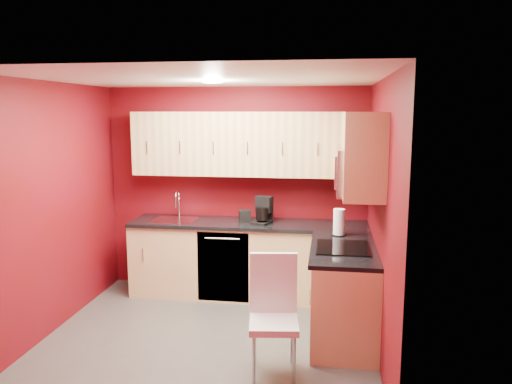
% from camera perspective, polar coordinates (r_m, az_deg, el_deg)
% --- Properties ---
extents(floor, '(3.20, 3.20, 0.00)m').
position_cam_1_polar(floor, '(5.13, -5.38, -16.28)').
color(floor, '#464542').
rests_on(floor, ground).
extents(ceiling, '(3.20, 3.20, 0.00)m').
position_cam_1_polar(ceiling, '(4.64, -5.85, 12.81)').
color(ceiling, white).
rests_on(ceiling, wall_back).
extents(wall_back, '(3.20, 0.00, 3.20)m').
position_cam_1_polar(wall_back, '(6.17, -2.26, 0.30)').
color(wall_back, '#610917').
rests_on(wall_back, floor).
extents(wall_front, '(3.20, 0.00, 3.20)m').
position_cam_1_polar(wall_front, '(3.34, -11.86, -7.59)').
color(wall_front, '#610917').
rests_on(wall_front, floor).
extents(wall_left, '(0.00, 3.00, 3.00)m').
position_cam_1_polar(wall_left, '(5.34, -22.51, -1.80)').
color(wall_left, '#610917').
rests_on(wall_left, floor).
extents(wall_right, '(0.00, 3.00, 3.00)m').
position_cam_1_polar(wall_right, '(4.62, 14.07, -3.00)').
color(wall_right, '#610917').
rests_on(wall_right, floor).
extents(base_cabinets_back, '(2.80, 0.60, 0.87)m').
position_cam_1_polar(base_cabinets_back, '(6.03, -0.86, -7.85)').
color(base_cabinets_back, '#E3BF82').
rests_on(base_cabinets_back, floor).
extents(base_cabinets_right, '(0.60, 1.30, 0.87)m').
position_cam_1_polar(base_cabinets_right, '(5.07, 9.98, -11.38)').
color(base_cabinets_right, '#E3BF82').
rests_on(base_cabinets_right, floor).
extents(countertop_back, '(2.80, 0.63, 0.04)m').
position_cam_1_polar(countertop_back, '(5.90, -0.89, -3.67)').
color(countertop_back, black).
rests_on(countertop_back, base_cabinets_back).
extents(countertop_right, '(0.63, 1.27, 0.04)m').
position_cam_1_polar(countertop_right, '(4.91, 9.96, -6.46)').
color(countertop_right, black).
rests_on(countertop_right, base_cabinets_right).
extents(upper_cabinets_back, '(2.80, 0.35, 0.75)m').
position_cam_1_polar(upper_cabinets_back, '(5.91, -0.69, 5.51)').
color(upper_cabinets_back, '#DAB97B').
rests_on(upper_cabinets_back, wall_back).
extents(upper_cabinets_right, '(0.35, 1.55, 0.75)m').
position_cam_1_polar(upper_cabinets_right, '(4.95, 11.84, 5.34)').
color(upper_cabinets_right, '#DAB97B').
rests_on(upper_cabinets_right, wall_right).
extents(microwave, '(0.42, 0.76, 0.42)m').
position_cam_1_polar(microwave, '(4.73, 11.54, 2.41)').
color(microwave, silver).
rests_on(microwave, upper_cabinets_right).
extents(cooktop, '(0.50, 0.55, 0.01)m').
position_cam_1_polar(cooktop, '(4.87, 9.92, -6.29)').
color(cooktop, black).
rests_on(cooktop, countertop_right).
extents(sink, '(0.52, 0.42, 0.35)m').
position_cam_1_polar(sink, '(6.11, -9.23, -2.82)').
color(sink, silver).
rests_on(sink, countertop_back).
extents(dishwasher_front, '(0.60, 0.02, 0.82)m').
position_cam_1_polar(dishwasher_front, '(5.81, -3.78, -8.56)').
color(dishwasher_front, black).
rests_on(dishwasher_front, base_cabinets_back).
extents(downlight, '(0.20, 0.20, 0.01)m').
position_cam_1_polar(downlight, '(4.93, -4.98, 12.43)').
color(downlight, white).
rests_on(downlight, ceiling).
extents(coffee_maker, '(0.26, 0.30, 0.31)m').
position_cam_1_polar(coffee_maker, '(5.79, 0.65, -2.12)').
color(coffee_maker, black).
rests_on(coffee_maker, countertop_back).
extents(napkin_holder, '(0.16, 0.16, 0.14)m').
position_cam_1_polar(napkin_holder, '(5.90, -1.28, -2.77)').
color(napkin_holder, black).
rests_on(napkin_holder, countertop_back).
extents(paper_towel, '(0.19, 0.19, 0.28)m').
position_cam_1_polar(paper_towel, '(5.34, 9.46, -3.42)').
color(paper_towel, white).
rests_on(paper_towel, countertop_right).
extents(dining_chair, '(0.46, 0.47, 1.00)m').
position_cam_1_polar(dining_chair, '(4.31, 2.04, -14.08)').
color(dining_chair, silver).
rests_on(dining_chair, floor).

